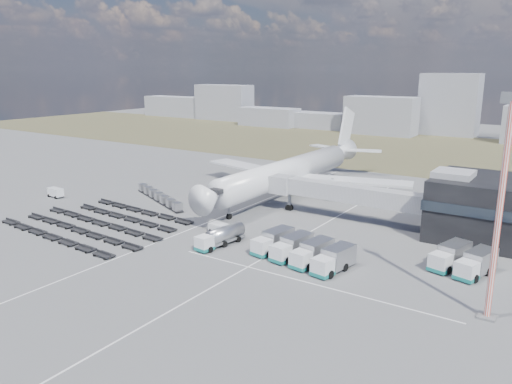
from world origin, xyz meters
The scene contains 15 objects.
ground centered at (0.00, 0.00, 0.00)m, with size 420.00×420.00×0.00m, color #565659.
grass_strip centered at (0.00, 110.00, 0.01)m, with size 420.00×90.00×0.01m, color #454329.
lane_markings centered at (9.77, 3.00, 0.01)m, with size 47.12×110.00×0.01m.
jet_bridge centered at (15.90, 20.42, 5.05)m, with size 30.30×3.80×7.05m.
airliner centered at (0.00, 32.38, 5.29)m, with size 51.59×64.53×17.62m.
skyline centered at (1.76, 152.17, 8.45)m, with size 319.39×26.10×25.26m.
fuel_tanker centered at (7.38, -3.17, 1.48)m, with size 3.44×9.41×2.97m.
pushback_tug centered at (3.46, 1.69, 0.80)m, with size 3.63×2.04×1.60m, color silver.
utility_van centered at (-40.90, 1.01, 1.03)m, with size 3.77×1.70×2.05m, color silver.
catering_truck centered at (1.80, 38.32, 1.36)m, with size 2.88×6.00×2.67m.
service_trucks_near centered at (21.15, -1.74, 1.65)m, with size 14.70×9.67×3.03m.
service_trucks_far centered at (41.34, 7.13, 1.67)m, with size 8.13×9.02×3.07m.
uld_row centered at (-19.93, 11.07, 1.00)m, with size 20.42×10.29×1.68m.
baggage_dollies centered at (-17.08, -6.80, 0.41)m, with size 32.20×22.22×0.81m.
floodlight_mast centered at (46.60, -5.22, 12.45)m, with size 2.37×1.92×24.83m.
Camera 1 is at (53.34, -61.84, 27.12)m, focal length 35.00 mm.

